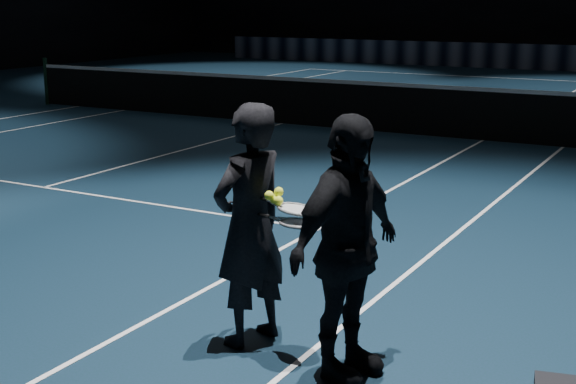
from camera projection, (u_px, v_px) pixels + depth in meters
name	position (u px, v px, depth m)	size (l,w,h in m)	color
floor	(280.00, 124.00, 16.14)	(36.00, 36.00, 0.00)	black
court_lines	(280.00, 124.00, 16.14)	(10.98, 23.78, 0.01)	white
net_post_left	(46.00, 81.00, 19.03)	(0.10, 0.10, 1.10)	black
net_mesh	(280.00, 102.00, 16.03)	(12.80, 0.02, 0.86)	black
net_tape	(280.00, 79.00, 15.92)	(12.80, 0.03, 0.07)	white
sponsor_backdrop	(490.00, 56.00, 29.20)	(22.00, 0.15, 0.90)	black
player_a	(250.00, 225.00, 5.71)	(0.64, 0.42, 1.76)	black
player_b	(346.00, 249.00, 5.18)	(1.03, 0.43, 1.76)	black
racket_lower	(298.00, 223.00, 5.40)	(0.68, 0.22, 0.03)	black
racket_upper	(297.00, 209.00, 5.45)	(0.68, 0.22, 0.03)	black
tennis_balls	(277.00, 197.00, 5.50)	(0.12, 0.10, 0.12)	#DBEF32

